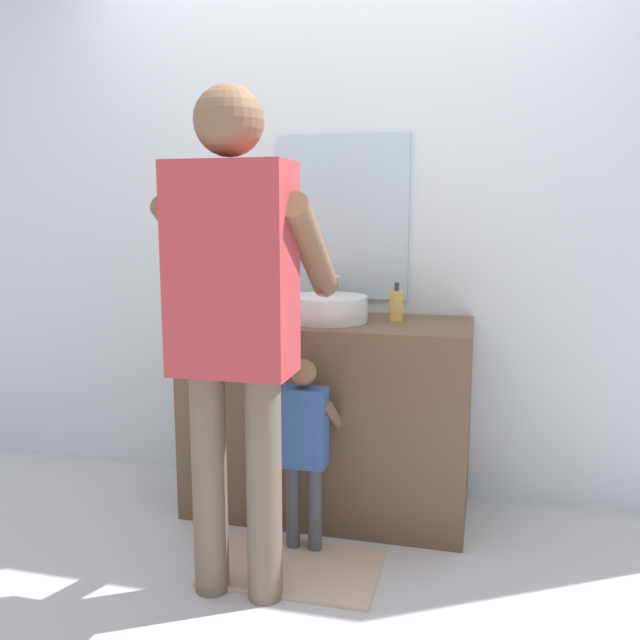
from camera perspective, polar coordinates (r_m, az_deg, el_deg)
ground_plane at (r=2.90m, az=-0.76°, el=-18.18°), size 14.00×14.00×0.00m
back_wall at (r=3.17m, az=2.10°, el=9.51°), size 4.40×0.10×2.70m
vanity_cabinet at (r=3.00m, az=0.71°, el=-8.23°), size 1.23×0.54×0.87m
sink_basin at (r=2.87m, az=0.63°, el=1.02°), size 0.35×0.35×0.11m
faucet at (r=3.07m, az=1.55°, el=2.02°), size 0.18×0.14×0.18m
toothbrush_cup at (r=2.96m, az=-5.38°, el=1.16°), size 0.07×0.07×0.21m
soap_bottle at (r=2.91m, az=6.55°, el=1.28°), size 0.06×0.06×0.17m
bath_mat at (r=2.68m, az=-2.23°, el=-20.37°), size 0.64×0.40×0.02m
child_toddler at (r=2.62m, az=-1.37°, el=-10.10°), size 0.24×0.24×0.78m
adult_parent at (r=2.23m, az=-7.31°, el=1.57°), size 0.54×0.56×1.73m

